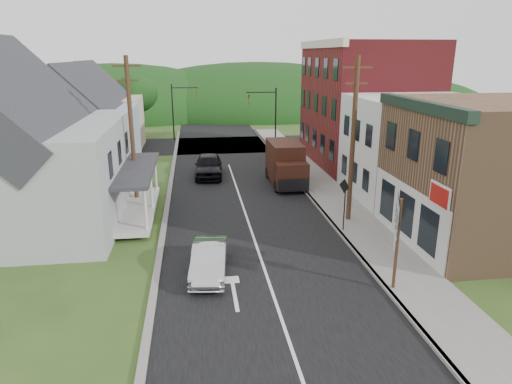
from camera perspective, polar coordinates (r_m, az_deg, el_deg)
name	(u,v)px	position (r m, az deg, el deg)	size (l,w,h in m)	color
ground	(259,252)	(21.90, 0.33, -7.57)	(120.00, 120.00, 0.00)	#2D4719
road	(238,192)	(31.21, -2.27, 0.00)	(9.00, 90.00, 0.02)	black
cross_road	(222,145)	(47.68, -4.28, 5.90)	(60.00, 9.00, 0.02)	black
sidewalk_right	(330,196)	(30.43, 9.23, -0.51)	(2.80, 55.00, 0.15)	slate
curb_right	(310,197)	(30.07, 6.77, -0.62)	(0.20, 55.00, 0.15)	slate
curb_left	(168,203)	(29.21, -11.00, -1.38)	(0.30, 55.00, 0.12)	slate
storefront_tan	(488,173)	(24.90, 27.06, 2.10)	(8.00, 8.00, 7.00)	brown
storefront_white	(416,148)	(31.22, 19.35, 5.21)	(8.00, 7.00, 6.50)	silver
storefront_red	(364,105)	(39.56, 13.40, 10.55)	(8.00, 12.00, 10.00)	maroon
house_gray	(23,147)	(27.74, -27.08, 5.01)	(10.20, 12.24, 8.35)	#929497
house_blue	(87,126)	(38.01, -20.33, 7.73)	(7.14, 8.16, 7.28)	#879FB8
house_cream	(102,112)	(46.85, -18.68, 9.45)	(7.14, 8.16, 7.28)	#C4B298
utility_pole_right	(353,140)	(25.10, 12.02, 6.41)	(1.60, 0.26, 9.00)	#472D19
utility_pole_left	(132,131)	(28.32, -15.28, 7.35)	(1.60, 0.26, 9.00)	#472D19
traffic_signal_right	(269,112)	(44.13, 1.58, 9.99)	(2.87, 0.20, 6.00)	black
traffic_signal_left	(179,105)	(50.53, -9.60, 10.64)	(2.87, 0.20, 6.00)	black
tree_left_d	(135,94)	(52.26, -14.88, 11.77)	(4.80, 4.80, 6.94)	#382616
forested_ridge	(211,112)	(75.33, -5.68, 9.91)	(90.00, 30.00, 16.00)	black
silver_sedan	(209,260)	(19.68, -5.85, -8.45)	(1.42, 4.08, 1.34)	#B2B2B7
dark_sedan	(209,165)	(35.19, -5.95, 3.31)	(2.02, 5.01, 1.71)	black
delivery_van	(286,164)	(32.73, 3.75, 3.53)	(2.24, 5.38, 3.00)	black
route_sign_cluster	(397,231)	(18.37, 17.21, -4.67)	(0.88, 1.99, 3.71)	#472D19
warning_sign	(344,198)	(24.05, 11.00, -0.69)	(0.32, 0.72, 2.79)	black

